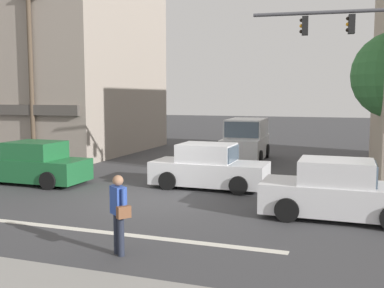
{
  "coord_description": "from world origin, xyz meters",
  "views": [
    {
      "loc": [
        5.58,
        -12.74,
        3.27
      ],
      "look_at": [
        0.44,
        2.0,
        1.6
      ],
      "focal_mm": 42.0,
      "sensor_mm": 36.0,
      "label": 1
    }
  ],
  "objects_px": {
    "pedestrian_foreground_with_bag": "(119,210)",
    "van_waiting_far": "(246,141)",
    "traffic_light_mast": "(373,67)",
    "utility_pole_near_left": "(31,73)",
    "sedan_parked_curbside": "(34,164)",
    "sedan_approaching_near": "(339,192)",
    "sedan_crossing_leftbound": "(209,168)"
  },
  "relations": [
    {
      "from": "sedan_parked_curbside",
      "to": "sedan_approaching_near",
      "type": "height_order",
      "value": "same"
    },
    {
      "from": "van_waiting_far",
      "to": "pedestrian_foreground_with_bag",
      "type": "bearing_deg",
      "value": -87.89
    },
    {
      "from": "sedan_approaching_near",
      "to": "van_waiting_far",
      "type": "bearing_deg",
      "value": 115.36
    },
    {
      "from": "pedestrian_foreground_with_bag",
      "to": "sedan_parked_curbside",
      "type": "bearing_deg",
      "value": 139.21
    },
    {
      "from": "sedan_parked_curbside",
      "to": "pedestrian_foreground_with_bag",
      "type": "relative_size",
      "value": 2.46
    },
    {
      "from": "sedan_parked_curbside",
      "to": "pedestrian_foreground_with_bag",
      "type": "bearing_deg",
      "value": -40.79
    },
    {
      "from": "sedan_crossing_leftbound",
      "to": "sedan_parked_curbside",
      "type": "distance_m",
      "value": 6.6
    },
    {
      "from": "traffic_light_mast",
      "to": "sedan_parked_curbside",
      "type": "xyz_separation_m",
      "value": [
        -11.8,
        -1.75,
        -3.46
      ]
    },
    {
      "from": "van_waiting_far",
      "to": "sedan_approaching_near",
      "type": "xyz_separation_m",
      "value": [
        4.72,
        -9.96,
        -0.29
      ]
    },
    {
      "from": "van_waiting_far",
      "to": "traffic_light_mast",
      "type": "bearing_deg",
      "value": -50.83
    },
    {
      "from": "van_waiting_far",
      "to": "sedan_parked_curbside",
      "type": "height_order",
      "value": "van_waiting_far"
    },
    {
      "from": "utility_pole_near_left",
      "to": "pedestrian_foreground_with_bag",
      "type": "bearing_deg",
      "value": -44.76
    },
    {
      "from": "sedan_crossing_leftbound",
      "to": "sedan_approaching_near",
      "type": "height_order",
      "value": "same"
    },
    {
      "from": "sedan_crossing_leftbound",
      "to": "van_waiting_far",
      "type": "bearing_deg",
      "value": 91.98
    },
    {
      "from": "utility_pole_near_left",
      "to": "van_waiting_far",
      "type": "distance_m",
      "value": 11.07
    },
    {
      "from": "sedan_approaching_near",
      "to": "utility_pole_near_left",
      "type": "bearing_deg",
      "value": 158.72
    },
    {
      "from": "sedan_parked_curbside",
      "to": "sedan_crossing_leftbound",
      "type": "bearing_deg",
      "value": 12.02
    },
    {
      "from": "utility_pole_near_left",
      "to": "sedan_parked_curbside",
      "type": "height_order",
      "value": "utility_pole_near_left"
    },
    {
      "from": "traffic_light_mast",
      "to": "sedan_crossing_leftbound",
      "type": "height_order",
      "value": "traffic_light_mast"
    },
    {
      "from": "utility_pole_near_left",
      "to": "sedan_approaching_near",
      "type": "bearing_deg",
      "value": -21.28
    },
    {
      "from": "utility_pole_near_left",
      "to": "sedan_crossing_leftbound",
      "type": "distance_m",
      "value": 10.88
    },
    {
      "from": "traffic_light_mast",
      "to": "van_waiting_far",
      "type": "bearing_deg",
      "value": 129.17
    },
    {
      "from": "utility_pole_near_left",
      "to": "sedan_parked_curbside",
      "type": "xyz_separation_m",
      "value": [
        3.39,
        -4.22,
        -3.64
      ]
    },
    {
      "from": "traffic_light_mast",
      "to": "pedestrian_foreground_with_bag",
      "type": "xyz_separation_m",
      "value": [
        -5.06,
        -7.56,
        -3.22
      ]
    },
    {
      "from": "pedestrian_foreground_with_bag",
      "to": "van_waiting_far",
      "type": "bearing_deg",
      "value": 92.11
    },
    {
      "from": "van_waiting_far",
      "to": "pedestrian_foreground_with_bag",
      "type": "relative_size",
      "value": 2.81
    },
    {
      "from": "sedan_approaching_near",
      "to": "pedestrian_foreground_with_bag",
      "type": "distance_m",
      "value": 6.13
    },
    {
      "from": "sedan_parked_curbside",
      "to": "pedestrian_foreground_with_bag",
      "type": "xyz_separation_m",
      "value": [
        6.74,
        -5.81,
        0.24
      ]
    },
    {
      "from": "van_waiting_far",
      "to": "sedan_approaching_near",
      "type": "height_order",
      "value": "van_waiting_far"
    },
    {
      "from": "pedestrian_foreground_with_bag",
      "to": "traffic_light_mast",
      "type": "bearing_deg",
      "value": 56.22
    },
    {
      "from": "van_waiting_far",
      "to": "pedestrian_foreground_with_bag",
      "type": "distance_m",
      "value": 14.43
    },
    {
      "from": "sedan_crossing_leftbound",
      "to": "pedestrian_foreground_with_bag",
      "type": "height_order",
      "value": "pedestrian_foreground_with_bag"
    }
  ]
}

